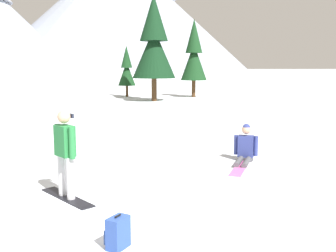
{
  "coord_description": "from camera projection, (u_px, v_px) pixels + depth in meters",
  "views": [
    {
      "loc": [
        0.25,
        -6.94,
        2.45
      ],
      "look_at": [
        0.94,
        2.8,
        1.0
      ],
      "focal_mm": 42.67,
      "sensor_mm": 36.0,
      "label": 1
    }
  ],
  "objects": [
    {
      "name": "ground_plane",
      "position": [
        127.0,
        204.0,
        7.19
      ],
      "size": [
        800.0,
        800.0,
        0.0
      ],
      "primitive_type": "plane",
      "color": "silver"
    },
    {
      "name": "snowboarder_foreground",
      "position": [
        65.0,
        153.0,
        7.39
      ],
      "size": [
        1.19,
        1.39,
        1.67
      ],
      "color": "black",
      "rests_on": "ground_plane"
    },
    {
      "name": "snowboarder_midground",
      "position": [
        245.0,
        149.0,
        10.32
      ],
      "size": [
        1.08,
        1.79,
        0.98
      ],
      "color": "#4C4C51",
      "rests_on": "ground_plane"
    },
    {
      "name": "backpack_blue",
      "position": [
        117.0,
        233.0,
        5.42
      ],
      "size": [
        0.37,
        0.38,
        0.47
      ],
      "color": "#2D4C9E",
      "rests_on": "ground_plane"
    },
    {
      "name": "pine_tree_twin",
      "position": [
        154.0,
        43.0,
        28.08
      ],
      "size": [
        3.07,
        3.07,
        7.47
      ],
      "color": "#472D19",
      "rests_on": "ground_plane"
    },
    {
      "name": "pine_tree_slender",
      "position": [
        194.0,
        55.0,
        32.01
      ],
      "size": [
        2.11,
        2.11,
        6.23
      ],
      "color": "#472D19",
      "rests_on": "ground_plane"
    },
    {
      "name": "pine_tree_tall",
      "position": [
        127.0,
        69.0,
        32.7
      ],
      "size": [
        1.43,
        1.43,
        4.15
      ],
      "color": "#472D19",
      "rests_on": "ground_plane"
    },
    {
      "name": "peak_west_ridge",
      "position": [
        118.0,
        8.0,
        254.11
      ],
      "size": [
        166.16,
        166.16,
        75.26
      ],
      "color": "#8C93A3",
      "rests_on": "ground_plane"
    }
  ]
}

